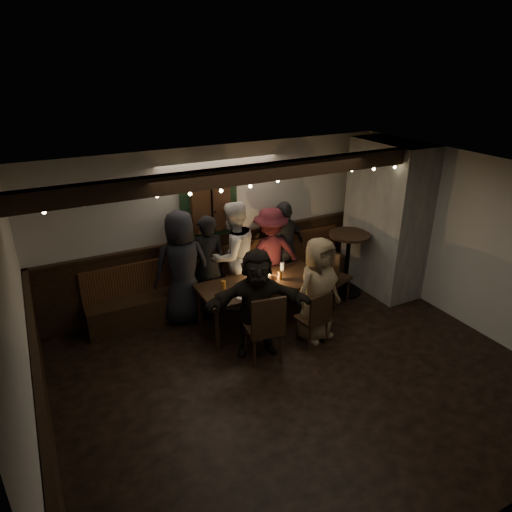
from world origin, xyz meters
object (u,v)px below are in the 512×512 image
person_b (208,265)px  person_d (270,254)px  chair_near_right (316,316)px  person_c (233,256)px  chair_end (330,274)px  person_a (182,268)px  person_f (257,303)px  high_top (348,256)px  chair_near_left (266,325)px  person_g (318,290)px  dining_table (262,286)px  person_e (284,248)px

person_b → person_d: 1.13m
chair_near_right → person_c: 1.72m
chair_end → person_c: 1.62m
chair_near_right → person_a: person_a is taller
person_f → person_b: bearing=117.3°
chair_end → high_top: size_ratio=0.92×
person_b → chair_near_left: bearing=104.3°
chair_end → person_d: 1.05m
person_d → person_g: person_d is taller
person_d → chair_near_right: bearing=94.7°
person_a → person_f: person_a is taller
high_top → person_a: (-2.81, 0.44, 0.20)m
dining_table → person_g: person_g is taller
dining_table → chair_near_left: bearing=-115.2°
dining_table → person_g: (0.51, -0.73, 0.15)m
chair_near_left → high_top: 2.48m
chair_near_left → chair_near_right: bearing=1.8°
high_top → person_b: bearing=168.5°
person_g → person_f: bearing=164.2°
chair_near_left → person_f: bearing=87.7°
high_top → person_c: (-1.93, 0.48, 0.20)m
high_top → person_c: size_ratio=0.62×
person_a → dining_table: bearing=153.1°
chair_near_left → chair_end: chair_near_left is taller
chair_near_left → person_a: (-0.60, 1.56, 0.31)m
person_c → person_f: 1.37m
chair_near_left → high_top: high_top is taller
person_f → dining_table: bearing=76.4°
chair_near_right → person_e: 1.74m
chair_end → person_d: size_ratio=0.64×
person_a → person_g: 2.07m
chair_near_left → person_g: size_ratio=0.66×
chair_end → person_a: 2.40m
high_top → person_f: 2.36m
dining_table → person_c: (-0.16, 0.68, 0.27)m
person_d → person_e: 0.31m
person_d → person_f: (-0.95, -1.34, -0.02)m
person_f → person_g: person_g is taller
chair_near_left → person_e: 2.10m
high_top → person_e: size_ratio=0.67×
person_g → chair_near_right: bearing=-138.2°
chair_end → person_a: (-2.28, 0.68, 0.32)m
dining_table → person_d: person_d is taller
person_d → person_e: (0.30, 0.06, 0.03)m
chair_near_right → high_top: size_ratio=0.77×
chair_near_left → person_g: 0.99m
chair_near_left → person_d: person_d is taller
person_c → person_a: bearing=-10.3°
chair_end → high_top: bearing=24.9°
chair_near_left → person_c: 1.66m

